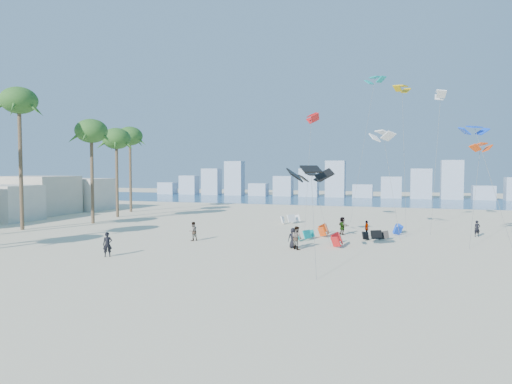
% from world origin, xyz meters
% --- Properties ---
extents(ground, '(220.00, 220.00, 0.00)m').
position_xyz_m(ground, '(0.00, 0.00, 0.00)').
color(ground, beige).
rests_on(ground, ground).
extents(ocean, '(220.00, 220.00, 0.00)m').
position_xyz_m(ocean, '(0.00, 72.00, 0.01)').
color(ocean, navy).
rests_on(ocean, ground).
extents(kitesurfer_near, '(0.81, 0.75, 1.85)m').
position_xyz_m(kitesurfer_near, '(-5.54, 6.11, 0.92)').
color(kitesurfer_near, black).
rests_on(kitesurfer_near, ground).
extents(kitesurfer_mid, '(1.17, 1.16, 1.90)m').
position_xyz_m(kitesurfer_mid, '(7.31, 13.42, 0.95)').
color(kitesurfer_mid, gray).
rests_on(kitesurfer_mid, ground).
extents(kitesurfers_far, '(29.39, 14.49, 1.82)m').
position_xyz_m(kitesurfers_far, '(12.37, 17.45, 0.87)').
color(kitesurfers_far, black).
rests_on(kitesurfers_far, ground).
extents(grounded_kites, '(13.74, 17.12, 1.02)m').
position_xyz_m(grounded_kites, '(9.27, 22.05, 0.47)').
color(grounded_kites, '#0C908C').
rests_on(grounded_kites, ground).
extents(flying_kites, '(27.19, 33.96, 18.50)m').
position_xyz_m(flying_kites, '(14.22, 23.54, 11.09)').
color(flying_kites, black).
rests_on(flying_kites, ground).
extents(palm_row, '(8.47, 44.80, 15.27)m').
position_xyz_m(palm_row, '(-21.86, 16.16, 11.10)').
color(palm_row, brown).
rests_on(palm_row, ground).
extents(distant_skyline, '(85.00, 3.00, 8.40)m').
position_xyz_m(distant_skyline, '(-1.19, 82.00, 3.09)').
color(distant_skyline, '#9EADBF').
rests_on(distant_skyline, ground).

